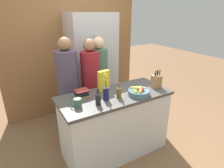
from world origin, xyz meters
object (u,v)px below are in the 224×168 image
object	(u,v)px
knife_block	(156,81)
person_in_red_tee	(99,79)
book_stack	(81,94)
flower_vase	(106,91)
person_at_sink	(68,85)
coffee_mug	(77,103)
bottle_oil	(98,98)
cereal_box	(104,81)
fruit_bowl	(139,92)
bottle_vinegar	(119,92)
refrigerator	(92,66)
person_in_blue	(91,83)

from	to	relation	value
knife_block	person_in_red_tee	size ratio (longest dim) A/B	0.16
knife_block	book_stack	size ratio (longest dim) A/B	1.33
flower_vase	person_at_sink	distance (m)	0.80
person_at_sink	person_in_red_tee	world-z (taller)	person_at_sink
book_stack	person_at_sink	distance (m)	0.53
coffee_mug	bottle_oil	world-z (taller)	bottle_oil
bottle_oil	person_in_red_tee	size ratio (longest dim) A/B	0.13
cereal_box	person_at_sink	size ratio (longest dim) A/B	0.17
fruit_bowl	bottle_oil	size ratio (longest dim) A/B	1.38
knife_block	person_in_red_tee	world-z (taller)	person_in_red_tee
knife_block	bottle_oil	bearing A→B (deg)	-176.45
bottle_vinegar	coffee_mug	bearing A→B (deg)	175.93
bottle_vinegar	person_in_red_tee	size ratio (longest dim) A/B	0.13
fruit_bowl	person_in_red_tee	xyz separation A→B (m)	(-0.16, 0.86, -0.07)
person_at_sink	person_in_red_tee	distance (m)	0.54
flower_vase	bottle_oil	distance (m)	0.16
cereal_box	bottle_oil	world-z (taller)	cereal_box
fruit_bowl	bottle_vinegar	bearing A→B (deg)	166.23
knife_block	bottle_vinegar	world-z (taller)	knife_block
refrigerator	cereal_box	xyz separation A→B (m)	(-0.31, -1.07, 0.10)
person_at_sink	person_in_red_tee	size ratio (longest dim) A/B	1.02
knife_block	book_stack	bearing A→B (deg)	167.92
fruit_bowl	book_stack	world-z (taller)	fruit_bowl
book_stack	person_at_sink	size ratio (longest dim) A/B	0.12
flower_vase	book_stack	bearing A→B (deg)	137.14
coffee_mug	book_stack	distance (m)	0.25
book_stack	bottle_vinegar	size ratio (longest dim) A/B	0.95
refrigerator	bottle_oil	xyz separation A→B (m)	(-0.57, -1.42, 0.04)
bottle_oil	person_in_blue	distance (m)	0.82
flower_vase	person_in_red_tee	size ratio (longest dim) A/B	0.22
knife_block	person_in_blue	distance (m)	1.02
bottle_oil	bottle_vinegar	xyz separation A→B (m)	(0.32, 0.04, 0.00)
person_in_blue	cereal_box	bearing A→B (deg)	-112.76
refrigerator	bottle_oil	world-z (taller)	refrigerator
bottle_oil	bottle_vinegar	world-z (taller)	same
knife_block	bottle_oil	distance (m)	0.98
person_in_red_tee	person_at_sink	bearing A→B (deg)	-171.90
coffee_mug	bottle_vinegar	bearing A→B (deg)	-4.07
cereal_box	person_in_blue	distance (m)	0.45
cereal_box	book_stack	world-z (taller)	cereal_box
flower_vase	cereal_box	xyz separation A→B (m)	(0.12, 0.29, 0.02)
knife_block	person_at_sink	bearing A→B (deg)	145.13
flower_vase	person_at_sink	xyz separation A→B (m)	(-0.25, 0.75, -0.13)
knife_block	flower_vase	bearing A→B (deg)	179.63
refrigerator	knife_block	xyz separation A→B (m)	(0.40, -1.36, 0.05)
refrigerator	flower_vase	world-z (taller)	refrigerator
coffee_mug	cereal_box	bearing A→B (deg)	29.31
knife_block	flower_vase	xyz separation A→B (m)	(-0.83, 0.01, 0.03)
flower_vase	person_in_blue	bearing A→B (deg)	81.31
fruit_bowl	coffee_mug	size ratio (longest dim) A/B	2.26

